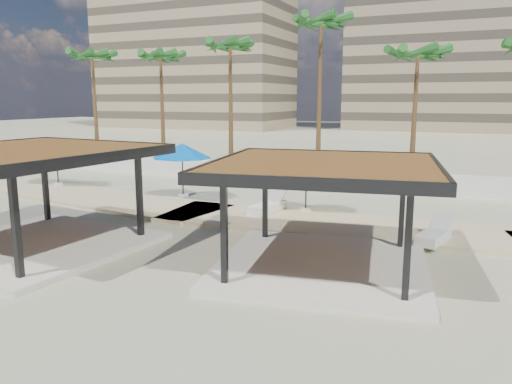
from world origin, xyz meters
TOP-DOWN VIEW (x-y plane):
  - ground at (0.00, 0.00)m, footprint 200.00×200.00m
  - promenade at (2.00, 7.67)m, footprint 44.45×7.97m
  - boundary_wall at (0.00, 16.00)m, footprint 56.00×0.30m
  - building_west at (-42.00, 68.00)m, footprint 34.00×16.00m
  - building_mid at (4.00, 78.00)m, footprint 38.00×16.00m
  - pavilion_central at (2.48, 1.86)m, footprint 7.65×7.65m
  - pavilion_west at (-7.30, -0.24)m, footprint 7.52×7.52m
  - umbrella_a at (-15.94, 9.20)m, footprint 3.26×3.26m
  - umbrella_b at (-0.37, 8.68)m, footprint 3.24×3.24m
  - umbrella_f at (-7.25, 9.20)m, footprint 4.12×4.12m
  - lounger_a at (-1.86, 7.72)m, footprint 1.09×2.49m
  - lounger_b at (5.42, 5.85)m, footprint 1.14×2.31m
  - palm_a at (-21.00, 18.30)m, footprint 3.00×3.00m
  - palm_b at (-15.00, 18.70)m, footprint 3.00×3.00m
  - palm_c at (-9.00, 18.10)m, footprint 3.00×3.00m
  - palm_d at (-3.00, 18.90)m, footprint 3.00×3.00m
  - palm_e at (3.00, 18.40)m, footprint 3.00×3.00m

SIDE VIEW (x-z plane):
  - ground at x=0.00m, z-range 0.00..0.00m
  - promenade at x=2.00m, z-range -0.06..0.18m
  - lounger_b at x=5.42m, z-range -0.04..0.80m
  - lounger_a at x=-1.86m, z-range -0.06..0.86m
  - boundary_wall at x=0.00m, z-range 0.00..1.20m
  - pavilion_central at x=2.48m, z-range 0.32..3.68m
  - pavilion_west at x=-7.30m, z-range 0.34..3.91m
  - umbrella_b at x=-0.37m, z-range 1.07..3.55m
  - umbrella_f at x=-7.25m, z-range 1.17..3.93m
  - umbrella_a at x=-15.94m, z-range 1.20..4.03m
  - palm_e at x=3.00m, z-range 3.17..11.76m
  - palm_b at x=-15.00m, z-range 3.38..12.42m
  - palm_a at x=-21.00m, z-range 3.47..12.73m
  - palm_c at x=-9.00m, z-range 3.57..13.06m
  - palm_d at x=-3.00m, z-range 4.11..14.85m
  - building_mid at x=4.00m, z-range -0.93..29.47m
  - building_west at x=-42.00m, z-range -0.93..31.47m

